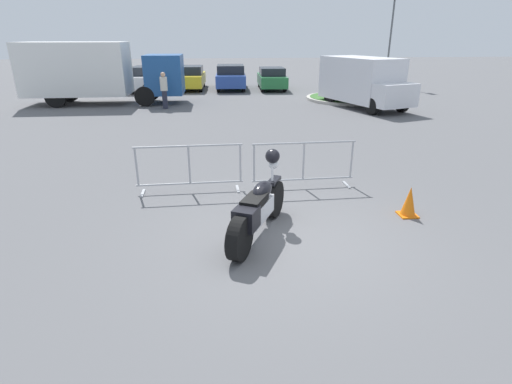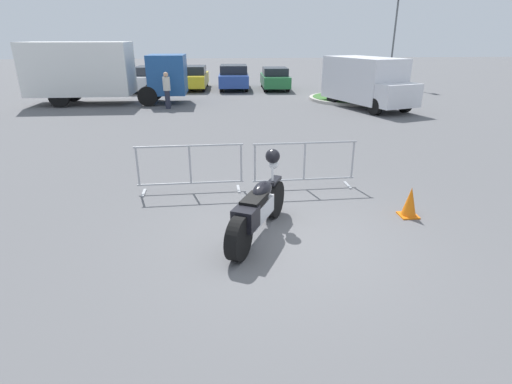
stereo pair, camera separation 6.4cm
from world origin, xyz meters
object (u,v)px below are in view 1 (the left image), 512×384
(parked_car_silver, at_px, (148,78))
(parked_car_green, at_px, (272,78))
(pedestrian, at_px, (164,89))
(street_lamp, at_px, (391,28))
(motorcycle, at_px, (258,208))
(box_truck, at_px, (95,71))
(crowd_barrier_near, at_px, (189,168))
(parked_car_blue, at_px, (231,77))
(delivery_van, at_px, (363,81))
(parked_car_white, at_px, (61,80))
(traffic_cone, at_px, (409,202))
(parked_car_yellow, at_px, (190,77))
(crowd_barrier_far, at_px, (303,164))
(parked_car_black, at_px, (105,79))

(parked_car_silver, xyz_separation_m, parked_car_green, (7.89, -0.27, -0.06))
(pedestrian, height_order, street_lamp, street_lamp)
(motorcycle, xyz_separation_m, box_truck, (-6.47, 15.21, 1.12))
(crowd_barrier_near, relative_size, parked_car_green, 0.57)
(motorcycle, distance_m, parked_car_blue, 20.61)
(parked_car_silver, bearing_deg, delivery_van, -121.52)
(motorcycle, height_order, street_lamp, street_lamp)
(motorcycle, height_order, delivery_van, delivery_van)
(box_truck, bearing_deg, parked_car_green, 28.10)
(parked_car_white, bearing_deg, box_truck, -143.21)
(traffic_cone, bearing_deg, box_truck, 122.68)
(parked_car_blue, height_order, street_lamp, street_lamp)
(parked_car_yellow, relative_size, pedestrian, 2.60)
(parked_car_yellow, bearing_deg, motorcycle, -171.53)
(crowd_barrier_far, distance_m, parked_car_silver, 19.20)
(box_truck, height_order, traffic_cone, box_truck)
(box_truck, height_order, parked_car_blue, box_truck)
(delivery_van, bearing_deg, parked_car_yellow, -151.02)
(parked_car_white, bearing_deg, motorcycle, -151.23)
(parked_car_white, bearing_deg, parked_car_blue, -86.28)
(parked_car_black, height_order, traffic_cone, parked_car_black)
(parked_car_black, distance_m, pedestrian, 8.43)
(motorcycle, xyz_separation_m, delivery_van, (6.48, 12.83, 0.72))
(delivery_van, bearing_deg, parked_car_blue, -160.60)
(parked_car_yellow, relative_size, street_lamp, 0.77)
(crowd_barrier_near, bearing_deg, pedestrian, 98.63)
(crowd_barrier_far, height_order, street_lamp, street_lamp)
(pedestrian, xyz_separation_m, street_lamp, (14.20, 7.81, 2.79))
(parked_car_black, relative_size, street_lamp, 0.73)
(parked_car_blue, distance_m, pedestrian, 8.03)
(parked_car_silver, bearing_deg, box_truck, 164.43)
(motorcycle, relative_size, parked_car_green, 0.54)
(parked_car_silver, height_order, parked_car_blue, parked_car_blue)
(street_lamp, bearing_deg, crowd_barrier_near, -123.43)
(crowd_barrier_far, distance_m, street_lamp, 21.64)
(parked_car_green, relative_size, pedestrian, 2.44)
(parked_car_silver, bearing_deg, crowd_barrier_near, -166.54)
(parked_car_silver, distance_m, parked_car_yellow, 2.65)
(parked_car_yellow, bearing_deg, delivery_van, -130.24)
(delivery_van, height_order, pedestrian, delivery_van)
(parked_car_silver, xyz_separation_m, pedestrian, (1.78, -7.10, 0.17))
(crowd_barrier_far, height_order, parked_car_blue, parked_car_blue)
(motorcycle, distance_m, delivery_van, 14.40)
(parked_car_green, relative_size, traffic_cone, 6.98)
(parked_car_white, distance_m, parked_car_yellow, 7.90)
(parked_car_white, relative_size, parked_car_silver, 0.94)
(motorcycle, bearing_deg, pedestrian, 38.84)
(parked_car_silver, relative_size, traffic_cone, 7.54)
(motorcycle, bearing_deg, parked_car_yellow, 32.14)
(parked_car_white, distance_m, parked_car_blue, 10.52)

